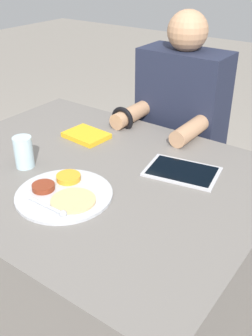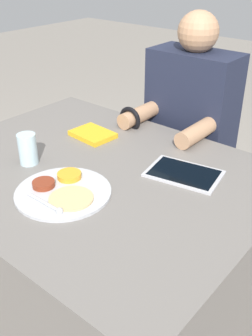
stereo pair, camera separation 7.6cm
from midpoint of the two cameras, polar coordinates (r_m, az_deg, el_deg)
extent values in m
plane|color=gray|center=(1.89, -5.41, -20.83)|extent=(12.00, 12.00, 0.00)
cube|color=slate|center=(1.61, -6.06, -12.12)|extent=(1.23, 0.95, 0.77)
cylinder|color=#B7BABF|center=(1.26, -10.70, -3.85)|extent=(0.31, 0.31, 0.01)
cylinder|color=gold|center=(1.32, -9.90, -1.43)|extent=(0.08, 0.08, 0.02)
cylinder|color=maroon|center=(1.28, -13.58, -2.71)|extent=(0.07, 0.07, 0.02)
cylinder|color=tan|center=(1.21, -9.47, -4.70)|extent=(0.14, 0.14, 0.01)
cylinder|color=#B7BABF|center=(1.20, -13.35, -5.33)|extent=(0.14, 0.01, 0.01)
sphere|color=#B7BABF|center=(1.16, -10.98, -6.56)|extent=(0.02, 0.02, 0.02)
cube|color=silver|center=(1.63, -7.11, 4.52)|extent=(0.18, 0.14, 0.01)
cube|color=gold|center=(1.63, -7.12, 4.71)|extent=(0.18, 0.14, 0.02)
cube|color=#B7B7BC|center=(1.37, 6.57, -0.56)|extent=(0.27, 0.21, 0.01)
cube|color=black|center=(1.37, 6.58, -0.39)|extent=(0.25, 0.18, 0.00)
cube|color=black|center=(2.11, 6.00, -6.29)|extent=(0.35, 0.22, 0.44)
cube|color=#1E2338|center=(1.85, 6.85, 7.18)|extent=(0.39, 0.20, 0.63)
sphere|color=tan|center=(1.75, 7.65, 19.11)|extent=(0.17, 0.17, 0.17)
cylinder|color=tan|center=(1.76, -0.45, 7.78)|extent=(0.07, 0.23, 0.07)
cylinder|color=tan|center=(1.61, 8.00, 5.44)|extent=(0.07, 0.23, 0.07)
torus|color=black|center=(1.71, -1.83, 7.08)|extent=(0.11, 0.02, 0.11)
cylinder|color=silver|center=(1.43, -16.13, 2.20)|extent=(0.07, 0.07, 0.11)
camera|label=1|loc=(0.04, -91.72, -0.98)|focal=42.00mm
camera|label=2|loc=(0.04, 88.28, 0.98)|focal=42.00mm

